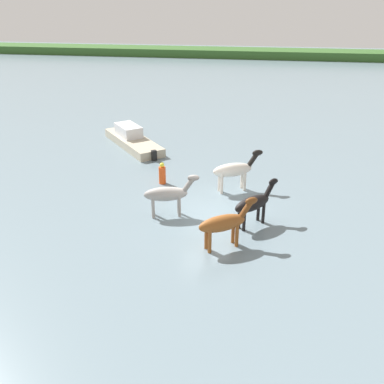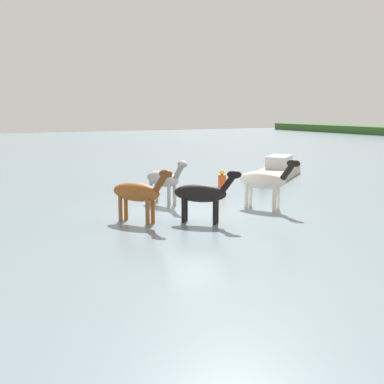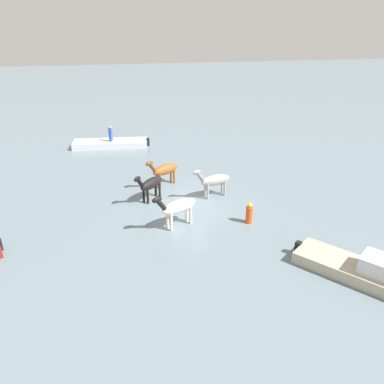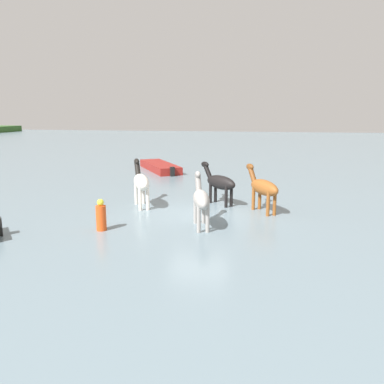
{
  "view_description": "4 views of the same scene",
  "coord_description": "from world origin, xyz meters",
  "px_view_note": "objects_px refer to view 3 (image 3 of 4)",
  "views": [
    {
      "loc": [
        2.01,
        -16.59,
        8.87
      ],
      "look_at": [
        -0.97,
        0.79,
        0.67
      ],
      "focal_mm": 39.62,
      "sensor_mm": 36.0,
      "label": 1
    },
    {
      "loc": [
        16.83,
        -8.77,
        3.88
      ],
      "look_at": [
        -0.58,
        0.26,
        0.65
      ],
      "focal_mm": 47.13,
      "sensor_mm": 36.0,
      "label": 2
    },
    {
      "loc": [
        3.21,
        19.78,
        9.88
      ],
      "look_at": [
        -0.28,
        0.91,
        1.02
      ],
      "focal_mm": 35.97,
      "sensor_mm": 36.0,
      "label": 3
    },
    {
      "loc": [
        -15.47,
        -2.7,
        4.14
      ],
      "look_at": [
        0.42,
        0.38,
        0.83
      ],
      "focal_mm": 36.63,
      "sensor_mm": 36.0,
      "label": 4
    }
  ],
  "objects_px": {
    "horse_dark_mare": "(214,180)",
    "boat_tender_starboard": "(111,145)",
    "person_watcher_seated": "(111,133)",
    "horse_dun_straggler": "(177,207)",
    "horse_chestnut_trailing": "(150,184)",
    "buoy_channel_marker": "(249,214)",
    "horse_mid_herd": "(164,170)",
    "boat_launch_far": "(371,275)"
  },
  "relations": [
    {
      "from": "horse_chestnut_trailing",
      "to": "boat_tender_starboard",
      "type": "height_order",
      "value": "horse_chestnut_trailing"
    },
    {
      "from": "boat_tender_starboard",
      "to": "buoy_channel_marker",
      "type": "bearing_deg",
      "value": 121.44
    },
    {
      "from": "horse_dun_straggler",
      "to": "person_watcher_seated",
      "type": "height_order",
      "value": "horse_dun_straggler"
    },
    {
      "from": "horse_mid_herd",
      "to": "buoy_channel_marker",
      "type": "height_order",
      "value": "horse_mid_herd"
    },
    {
      "from": "horse_chestnut_trailing",
      "to": "boat_launch_far",
      "type": "relative_size",
      "value": 0.36
    },
    {
      "from": "horse_mid_herd",
      "to": "person_watcher_seated",
      "type": "bearing_deg",
      "value": -100.81
    },
    {
      "from": "boat_tender_starboard",
      "to": "horse_chestnut_trailing",
      "type": "bearing_deg",
      "value": 107.4
    },
    {
      "from": "horse_chestnut_trailing",
      "to": "boat_launch_far",
      "type": "height_order",
      "value": "horse_chestnut_trailing"
    },
    {
      "from": "horse_chestnut_trailing",
      "to": "horse_dark_mare",
      "type": "bearing_deg",
      "value": 130.09
    },
    {
      "from": "horse_dark_mare",
      "to": "buoy_channel_marker",
      "type": "distance_m",
      "value": 3.62
    },
    {
      "from": "horse_dun_straggler",
      "to": "person_watcher_seated",
      "type": "xyz_separation_m",
      "value": [
        3.4,
        -13.76,
        0.07
      ]
    },
    {
      "from": "person_watcher_seated",
      "to": "buoy_channel_marker",
      "type": "height_order",
      "value": "person_watcher_seated"
    },
    {
      "from": "horse_chestnut_trailing",
      "to": "horse_mid_herd",
      "type": "distance_m",
      "value": 2.21
    },
    {
      "from": "horse_dark_mare",
      "to": "horse_mid_herd",
      "type": "xyz_separation_m",
      "value": [
        2.68,
        -2.17,
        0.01
      ]
    },
    {
      "from": "horse_dark_mare",
      "to": "person_watcher_seated",
      "type": "relative_size",
      "value": 2.05
    },
    {
      "from": "boat_tender_starboard",
      "to": "boat_launch_far",
      "type": "distance_m",
      "value": 22.46
    },
    {
      "from": "horse_chestnut_trailing",
      "to": "person_watcher_seated",
      "type": "bearing_deg",
      "value": -123.91
    },
    {
      "from": "horse_chestnut_trailing",
      "to": "buoy_channel_marker",
      "type": "bearing_deg",
      "value": 96.3
    },
    {
      "from": "horse_chestnut_trailing",
      "to": "horse_dun_straggler",
      "type": "distance_m",
      "value": 3.53
    },
    {
      "from": "horse_dun_straggler",
      "to": "person_watcher_seated",
      "type": "bearing_deg",
      "value": -103.14
    },
    {
      "from": "horse_dark_mare",
      "to": "boat_tender_starboard",
      "type": "distance_m",
      "value": 12.46
    },
    {
      "from": "horse_dark_mare",
      "to": "boat_launch_far",
      "type": "xyz_separation_m",
      "value": [
        -4.39,
        9.03,
        -0.71
      ]
    },
    {
      "from": "horse_mid_herd",
      "to": "person_watcher_seated",
      "type": "xyz_separation_m",
      "value": [
        3.36,
        -8.45,
        0.12
      ]
    },
    {
      "from": "boat_tender_starboard",
      "to": "horse_mid_herd",
      "type": "bearing_deg",
      "value": 116.3
    },
    {
      "from": "horse_dark_mare",
      "to": "boat_tender_starboard",
      "type": "bearing_deg",
      "value": -76.83
    },
    {
      "from": "horse_mid_herd",
      "to": "boat_launch_far",
      "type": "height_order",
      "value": "horse_mid_herd"
    },
    {
      "from": "horse_dark_mare",
      "to": "person_watcher_seated",
      "type": "xyz_separation_m",
      "value": [
        6.04,
        -10.62,
        0.13
      ]
    },
    {
      "from": "horse_dark_mare",
      "to": "person_watcher_seated",
      "type": "distance_m",
      "value": 12.22
    },
    {
      "from": "boat_launch_far",
      "to": "buoy_channel_marker",
      "type": "height_order",
      "value": "boat_launch_far"
    },
    {
      "from": "horse_chestnut_trailing",
      "to": "person_watcher_seated",
      "type": "xyz_separation_m",
      "value": [
        2.32,
        -10.4,
        0.16
      ]
    },
    {
      "from": "horse_dark_mare",
      "to": "horse_mid_herd",
      "type": "relative_size",
      "value": 1.07
    },
    {
      "from": "person_watcher_seated",
      "to": "buoy_channel_marker",
      "type": "distance_m",
      "value": 15.75
    },
    {
      "from": "horse_dark_mare",
      "to": "boat_launch_far",
      "type": "height_order",
      "value": "horse_dark_mare"
    },
    {
      "from": "horse_dark_mare",
      "to": "horse_mid_herd",
      "type": "distance_m",
      "value": 3.45
    },
    {
      "from": "horse_chestnut_trailing",
      "to": "boat_tender_starboard",
      "type": "bearing_deg",
      "value": -123.78
    },
    {
      "from": "horse_chestnut_trailing",
      "to": "buoy_channel_marker",
      "type": "height_order",
      "value": "horse_chestnut_trailing"
    },
    {
      "from": "boat_tender_starboard",
      "to": "person_watcher_seated",
      "type": "xyz_separation_m",
      "value": [
        -0.07,
        0.21,
        0.99
      ]
    },
    {
      "from": "boat_launch_far",
      "to": "person_watcher_seated",
      "type": "xyz_separation_m",
      "value": [
        10.43,
        -19.65,
        0.85
      ]
    },
    {
      "from": "horse_mid_herd",
      "to": "horse_dark_mare",
      "type": "bearing_deg",
      "value": 108.47
    },
    {
      "from": "horse_dun_straggler",
      "to": "boat_tender_starboard",
      "type": "height_order",
      "value": "horse_dun_straggler"
    },
    {
      "from": "boat_launch_far",
      "to": "horse_dun_straggler",
      "type": "bearing_deg",
      "value": -170.25
    },
    {
      "from": "boat_launch_far",
      "to": "person_watcher_seated",
      "type": "height_order",
      "value": "person_watcher_seated"
    }
  ]
}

